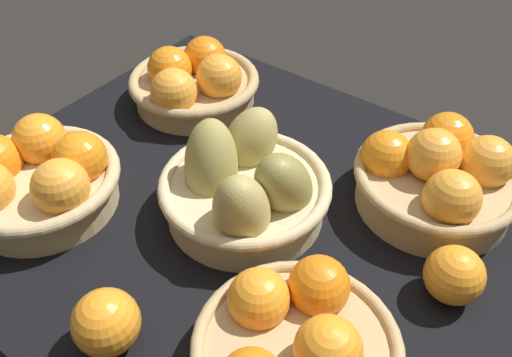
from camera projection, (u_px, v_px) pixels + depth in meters
The scene contains 8 objects.
market_tray at pixel (242, 212), 83.71cm from camera, with size 84.00×72.00×3.00cm, color black.
basket_near_left at pixel (437, 176), 79.92cm from camera, with size 24.21×24.21×12.57cm.
basket_center_pears at pixel (245, 187), 78.23cm from camera, with size 24.70×25.66×15.61cm.
basket_far_right at pixel (37, 178), 79.90cm from camera, with size 23.65×23.65×11.26cm.
basket_far_left at pixel (294, 345), 60.81cm from camera, with size 23.45×23.45×10.79cm.
basket_near_right at pixel (194, 82), 100.31cm from camera, with size 23.78×23.78×10.82cm.
loose_orange_back_gap at pixel (454, 275), 68.26cm from camera, with size 7.54×7.54×7.54cm, color orange.
loose_orange_side_gap at pixel (106, 322), 62.96cm from camera, with size 7.97×7.97×7.97cm, color orange.
Camera 1 is at (-36.65, 46.03, 61.30)cm, focal length 38.73 mm.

